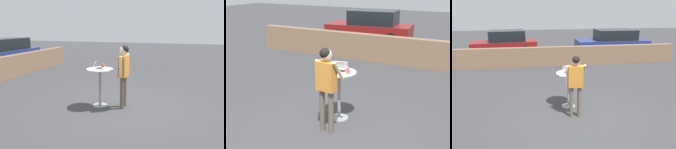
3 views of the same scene
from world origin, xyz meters
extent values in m
plane|color=#3D3D3F|center=(0.00, 0.00, 0.00)|extent=(50.00, 50.00, 0.00)
cube|color=#84664C|center=(0.00, 5.77, 0.50)|extent=(13.16, 0.35, 1.00)
cylinder|color=gray|center=(-0.17, 0.71, 0.01)|extent=(0.42, 0.42, 0.03)
cylinder|color=gray|center=(-0.17, 0.71, 0.55)|extent=(0.07, 0.07, 1.05)
cylinder|color=beige|center=(-0.17, 0.71, 1.08)|extent=(0.75, 0.75, 0.02)
cube|color=silver|center=(-0.17, 0.73, 1.11)|extent=(0.33, 0.27, 0.02)
cube|color=black|center=(-0.17, 0.73, 1.12)|extent=(0.29, 0.22, 0.00)
cube|color=silver|center=(-0.20, 0.87, 1.20)|extent=(0.30, 0.16, 0.18)
cube|color=white|center=(-0.20, 0.87, 1.21)|extent=(0.28, 0.13, 0.16)
cylinder|color=#C14C42|center=(0.05, 0.69, 1.15)|extent=(0.08, 0.08, 0.11)
torus|color=#C14C42|center=(0.11, 0.69, 1.15)|extent=(0.05, 0.01, 0.05)
cylinder|color=brown|center=(-0.20, 0.05, 0.45)|extent=(0.11, 0.11, 0.90)
cylinder|color=brown|center=(0.02, 0.03, 0.45)|extent=(0.11, 0.11, 0.90)
cube|color=orange|center=(-0.09, 0.04, 1.19)|extent=(0.42, 0.24, 0.59)
sphere|color=beige|center=(-0.09, 0.04, 1.63)|extent=(0.23, 0.23, 0.23)
sphere|color=black|center=(-0.09, 0.01, 1.66)|extent=(0.21, 0.21, 0.21)
cylinder|color=beige|center=(-0.32, 0.07, 1.21)|extent=(0.07, 0.07, 0.56)
cylinder|color=beige|center=(0.16, 0.10, 1.32)|extent=(0.11, 0.34, 0.43)
cube|color=maroon|center=(-2.94, 8.71, 0.62)|extent=(4.11, 2.12, 0.61)
cube|color=black|center=(-2.74, 8.74, 1.26)|extent=(2.33, 1.71, 0.66)
cylinder|color=black|center=(-4.05, 7.79, 0.35)|extent=(0.72, 0.30, 0.70)
cylinder|color=black|center=(-4.24, 9.35, 0.35)|extent=(0.72, 0.30, 0.70)
cylinder|color=black|center=(-1.63, 8.08, 0.35)|extent=(0.72, 0.30, 0.70)
cylinder|color=black|center=(-1.82, 9.64, 0.35)|extent=(0.72, 0.30, 0.70)
camera|label=1|loc=(-5.84, -1.36, 2.26)|focal=35.00mm
camera|label=2|loc=(2.92, -4.91, 3.04)|focal=50.00mm
camera|label=3|loc=(-1.22, -5.44, 2.98)|focal=35.00mm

